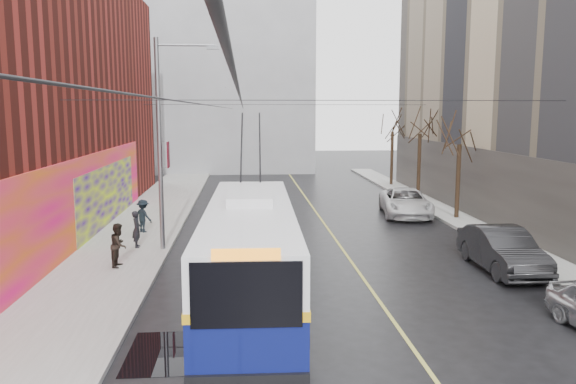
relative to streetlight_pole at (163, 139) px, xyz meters
name	(u,v)px	position (x,y,z in m)	size (l,w,h in m)	color
ground	(351,342)	(6.14, -10.00, -4.85)	(140.00, 140.00, 0.00)	black
sidewalk_left	(132,240)	(-1.86, 2.00, -4.77)	(4.00, 60.00, 0.15)	gray
sidewalk_right	(487,234)	(15.14, 2.00, -4.77)	(2.00, 60.00, 0.15)	gray
lane_line	(328,229)	(7.64, 4.00, -4.84)	(0.12, 50.00, 0.01)	#BFB74C
building_far	(212,81)	(0.14, 34.99, 4.17)	(20.50, 12.10, 18.00)	gray
streetlight_pole	(163,139)	(0.00, 0.00, 0.00)	(2.65, 0.60, 9.00)	slate
catenary_wires	(248,106)	(3.60, 4.77, 1.40)	(18.00, 60.00, 0.22)	black
tree_near	(460,130)	(15.14, 6.00, 0.13)	(3.20, 3.20, 6.40)	black
tree_mid	(420,122)	(15.14, 13.00, 0.41)	(3.20, 3.20, 6.68)	black
tree_far	(393,122)	(15.14, 20.00, 0.30)	(3.20, 3.20, 6.57)	black
puddle	(185,352)	(1.82, -10.29, -4.84)	(2.83, 2.68, 0.01)	black
pigeons_flying	(271,72)	(4.50, -0.86, 2.74)	(3.61, 2.04, 1.58)	slate
trolleybus	(250,250)	(3.53, -6.49, -3.19)	(3.17, 12.65, 5.96)	#0A114F
parked_car_b	(502,250)	(13.09, -3.91, -4.02)	(1.74, 5.00, 1.65)	black
parked_car_c	(405,202)	(12.66, 7.50, -4.07)	(2.59, 5.62, 1.56)	silver
following_car	(242,201)	(3.23, 9.11, -4.17)	(1.59, 3.96, 1.35)	#9D9EA1
pedestrian_a	(137,229)	(-1.30, 0.34, -3.90)	(0.58, 0.38, 1.60)	black
pedestrian_b	(119,245)	(-1.42, -2.67, -3.86)	(0.81, 0.63, 1.67)	black
pedestrian_c	(143,216)	(-1.56, 3.42, -3.89)	(1.04, 0.60, 1.61)	black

